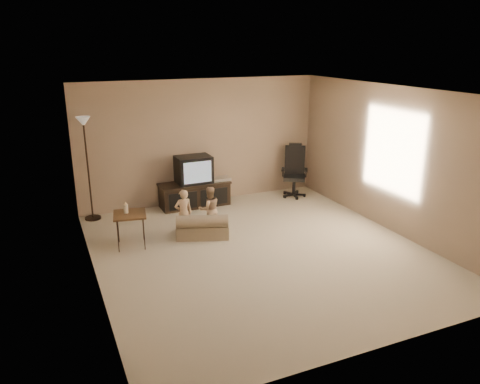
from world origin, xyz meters
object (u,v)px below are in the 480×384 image
(tv_stand, at_px, (195,186))
(toddler_left, at_px, (184,213))
(toddler_right, at_px, (209,209))
(office_chair, at_px, (294,178))
(child_sofa, at_px, (203,227))
(side_table, at_px, (129,215))
(floor_lamp, at_px, (86,146))

(tv_stand, xyz_separation_m, toddler_left, (-0.67, -1.42, -0.01))
(toddler_right, bearing_deg, tv_stand, -95.47)
(toddler_left, bearing_deg, office_chair, -157.99)
(tv_stand, xyz_separation_m, toddler_right, (-0.18, -1.36, -0.02))
(tv_stand, xyz_separation_m, office_chair, (2.17, -0.22, -0.02))
(tv_stand, height_order, toddler_left, tv_stand)
(child_sofa, bearing_deg, toddler_right, 66.00)
(side_table, distance_m, toddler_right, 1.41)
(toddler_left, bearing_deg, floor_lamp, -48.95)
(tv_stand, bearing_deg, toddler_left, -115.92)
(toddler_left, xyz_separation_m, toddler_right, (0.49, 0.06, -0.01))
(tv_stand, xyz_separation_m, side_table, (-1.58, -1.47, 0.11))
(office_chair, relative_size, toddler_left, 1.35)
(toddler_left, distance_m, toddler_right, 0.49)
(office_chair, bearing_deg, child_sofa, -121.49)
(child_sofa, relative_size, toddler_left, 1.19)
(tv_stand, bearing_deg, side_table, -137.91)
(floor_lamp, bearing_deg, office_chair, -3.86)
(office_chair, relative_size, child_sofa, 1.14)
(child_sofa, height_order, toddler_right, toddler_right)
(side_table, xyz_separation_m, toddler_right, (1.40, 0.10, -0.14))
(floor_lamp, height_order, toddler_left, floor_lamp)
(office_chair, bearing_deg, floor_lamp, -153.34)
(office_chair, relative_size, toddler_right, 1.40)
(office_chair, height_order, child_sofa, office_chair)
(floor_lamp, xyz_separation_m, child_sofa, (1.61, -1.64, -1.23))
(floor_lamp, height_order, child_sofa, floor_lamp)
(tv_stand, relative_size, floor_lamp, 0.75)
(tv_stand, bearing_deg, office_chair, -6.69)
(child_sofa, bearing_deg, toddler_left, 169.66)
(child_sofa, bearing_deg, side_table, -166.11)
(side_table, bearing_deg, child_sofa, -5.63)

